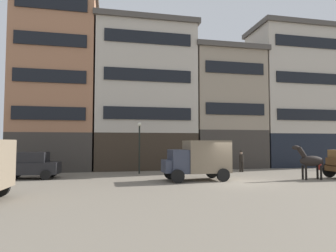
{
  "coord_description": "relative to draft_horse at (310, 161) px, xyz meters",
  "views": [
    {
      "loc": [
        -7.69,
        -16.68,
        2.51
      ],
      "look_at": [
        -3.88,
        2.08,
        3.61
      ],
      "focal_mm": 30.17,
      "sensor_mm": 36.0,
      "label": 1
    }
  ],
  "objects": [
    {
      "name": "ground_plane",
      "position": [
        -5.5,
        -0.13,
        -1.27
      ],
      "size": [
        120.0,
        120.0,
        0.0
      ],
      "primitive_type": "plane",
      "color": "slate"
    },
    {
      "name": "building_far_left",
      "position": [
        -18.17,
        10.27,
        6.91
      ],
      "size": [
        7.37,
        5.52,
        16.25
      ],
      "color": "#38332D",
      "rests_on": "ground_plane"
    },
    {
      "name": "building_center_left",
      "position": [
        -9.98,
        10.27,
        5.8
      ],
      "size": [
        9.72,
        5.52,
        14.05
      ],
      "color": "#33281E",
      "rests_on": "ground_plane"
    },
    {
      "name": "building_center_right",
      "position": [
        -1.73,
        10.27,
        4.78
      ],
      "size": [
        7.47,
        5.52,
        12.0
      ],
      "color": "#38332D",
      "rests_on": "ground_plane"
    },
    {
      "name": "building_far_right",
      "position": [
        6.25,
        10.27,
        6.25
      ],
      "size": [
        9.2,
        5.52,
        14.95
      ],
      "color": "black",
      "rests_on": "ground_plane"
    },
    {
      "name": "draft_horse",
      "position": [
        0.0,
        0.0,
        0.0
      ],
      "size": [
        2.35,
        0.68,
        2.3
      ],
      "color": "black",
      "rests_on": "ground_plane"
    },
    {
      "name": "delivery_truck_far",
      "position": [
        -7.52,
        1.12,
        0.15
      ],
      "size": [
        4.4,
        2.24,
        2.62
      ],
      "color": "#333847",
      "rests_on": "ground_plane"
    },
    {
      "name": "sedan_dark",
      "position": [
        -18.53,
        4.18,
        -0.36
      ],
      "size": [
        3.79,
        2.04,
        1.83
      ],
      "color": "black",
      "rests_on": "ground_plane"
    },
    {
      "name": "pedestrian_officer",
      "position": [
        -2.36,
        5.41,
        -0.29
      ],
      "size": [
        0.44,
        0.44,
        1.79
      ],
      "color": "black",
      "rests_on": "ground_plane"
    },
    {
      "name": "streetlamp_curbside",
      "position": [
        -10.93,
        5.92,
        1.4
      ],
      "size": [
        0.32,
        0.32,
        4.12
      ],
      "color": "black",
      "rests_on": "ground_plane"
    },
    {
      "name": "fire_hydrant_curbside",
      "position": [
        5.46,
        5.68,
        -0.84
      ],
      "size": [
        0.24,
        0.24,
        0.83
      ],
      "color": "maroon",
      "rests_on": "ground_plane"
    }
  ]
}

